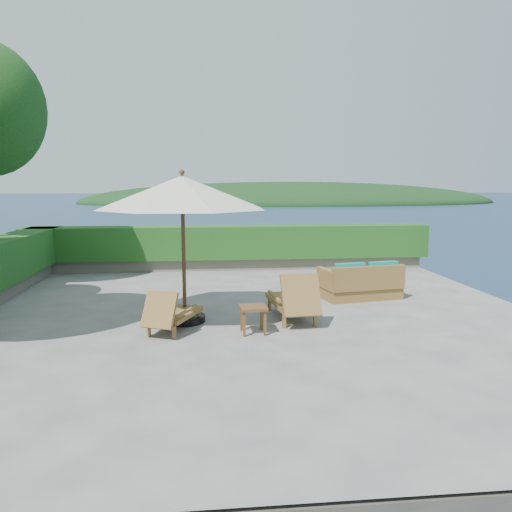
{
  "coord_description": "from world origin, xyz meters",
  "views": [
    {
      "loc": [
        -0.79,
        -9.74,
        2.64
      ],
      "look_at": [
        0.3,
        0.8,
        1.1
      ],
      "focal_mm": 35.0,
      "sensor_mm": 36.0,
      "label": 1
    }
  ],
  "objects": [
    {
      "name": "hedge_far",
      "position": [
        0.0,
        5.6,
        0.85
      ],
      "size": [
        12.4,
        0.9,
        1.0
      ],
      "primitive_type": "cube",
      "color": "#1F4614",
      "rests_on": "planter_wall_far"
    },
    {
      "name": "ocean",
      "position": [
        0.0,
        0.0,
        -3.0
      ],
      "size": [
        600.0,
        600.0,
        0.0
      ],
      "primitive_type": "plane",
      "color": "#152743",
      "rests_on": "ground"
    },
    {
      "name": "side_table",
      "position": [
        0.04,
        -1.19,
        0.41
      ],
      "size": [
        0.49,
        0.49,
        0.5
      ],
      "rotation": [
        0.0,
        0.0,
        0.06
      ],
      "color": "brown",
      "rests_on": "ground"
    },
    {
      "name": "wicker_loveseat",
      "position": [
        2.79,
        1.27,
        0.34
      ],
      "size": [
        1.94,
        1.23,
        0.89
      ],
      "rotation": [
        0.0,
        0.0,
        0.18
      ],
      "color": "olive",
      "rests_on": "ground"
    },
    {
      "name": "offshore_island",
      "position": [
        25.0,
        140.0,
        -3.0
      ],
      "size": [
        126.0,
        57.6,
        12.6
      ],
      "primitive_type": "ellipsoid",
      "color": "black",
      "rests_on": "ocean"
    },
    {
      "name": "ground",
      "position": [
        0.0,
        0.0,
        0.0
      ],
      "size": [
        12.0,
        12.0,
        0.0
      ],
      "primitive_type": "plane",
      "color": "gray",
      "rests_on": "ground"
    },
    {
      "name": "planter_wall_far",
      "position": [
        0.0,
        5.6,
        0.18
      ],
      "size": [
        12.0,
        0.6,
        0.36
      ],
      "primitive_type": "cube",
      "color": "slate",
      "rests_on": "ground"
    },
    {
      "name": "lounge_right",
      "position": [
        0.9,
        -0.42,
        0.42
      ],
      "size": [
        0.87,
        1.78,
        0.99
      ],
      "rotation": [
        0.0,
        0.0,
        0.09
      ],
      "color": "olive",
      "rests_on": "ground"
    },
    {
      "name": "patio_umbrella",
      "position": [
        -1.19,
        -0.32,
        2.45
      ],
      "size": [
        4.14,
        4.14,
        2.9
      ],
      "rotation": [
        0.0,
        0.0,
        0.34
      ],
      "color": "black",
      "rests_on": "ground"
    },
    {
      "name": "foundation",
      "position": [
        0.0,
        0.0,
        -1.55
      ],
      "size": [
        12.0,
        12.0,
        3.0
      ],
      "primitive_type": "cube",
      "color": "#5B5148",
      "rests_on": "ocean"
    },
    {
      "name": "lounge_left",
      "position": [
        -1.41,
        -0.92,
        0.34
      ],
      "size": [
        1.07,
        1.51,
        0.81
      ],
      "rotation": [
        0.0,
        0.0,
        -0.4
      ],
      "color": "olive",
      "rests_on": "ground"
    }
  ]
}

